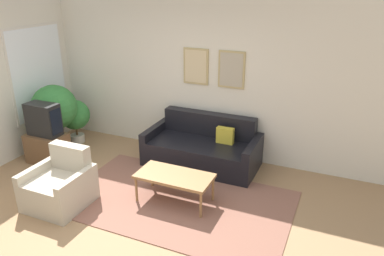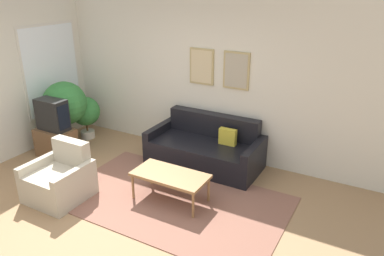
{
  "view_description": "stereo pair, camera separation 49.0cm",
  "coord_description": "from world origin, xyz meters",
  "px_view_note": "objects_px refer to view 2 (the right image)",
  "views": [
    {
      "loc": [
        2.56,
        -3.14,
        2.91
      ],
      "look_at": [
        0.5,
        1.57,
        0.85
      ],
      "focal_mm": 35.0,
      "sensor_mm": 36.0,
      "label": 1
    },
    {
      "loc": [
        3.0,
        -2.92,
        2.91
      ],
      "look_at": [
        0.5,
        1.57,
        0.85
      ],
      "focal_mm": 35.0,
      "sensor_mm": 36.0,
      "label": 2
    }
  ],
  "objects_px": {
    "couch": "(206,149)",
    "coffee_table": "(170,176)",
    "tv": "(52,115)",
    "potted_plant_tall": "(65,105)",
    "armchair": "(60,180)"
  },
  "relations": [
    {
      "from": "couch",
      "to": "coffee_table",
      "type": "xyz_separation_m",
      "value": [
        0.07,
        -1.22,
        0.1
      ]
    },
    {
      "from": "coffee_table",
      "to": "tv",
      "type": "bearing_deg",
      "value": 174.57
    },
    {
      "from": "potted_plant_tall",
      "to": "couch",
      "type": "bearing_deg",
      "value": 11.41
    },
    {
      "from": "armchair",
      "to": "couch",
      "type": "bearing_deg",
      "value": 48.42
    },
    {
      "from": "couch",
      "to": "tv",
      "type": "height_order",
      "value": "tv"
    },
    {
      "from": "couch",
      "to": "tv",
      "type": "xyz_separation_m",
      "value": [
        -2.42,
        -0.98,
        0.49
      ]
    },
    {
      "from": "tv",
      "to": "armchair",
      "type": "bearing_deg",
      "value": -40.17
    },
    {
      "from": "potted_plant_tall",
      "to": "tv",
      "type": "bearing_deg",
      "value": -67.97
    },
    {
      "from": "couch",
      "to": "tv",
      "type": "distance_m",
      "value": 2.66
    },
    {
      "from": "potted_plant_tall",
      "to": "coffee_table",
      "type": "bearing_deg",
      "value": -14.54
    },
    {
      "from": "coffee_table",
      "to": "armchair",
      "type": "xyz_separation_m",
      "value": [
        -1.41,
        -0.68,
        -0.11
      ]
    },
    {
      "from": "tv",
      "to": "potted_plant_tall",
      "type": "bearing_deg",
      "value": 112.03
    },
    {
      "from": "couch",
      "to": "coffee_table",
      "type": "distance_m",
      "value": 1.23
    },
    {
      "from": "couch",
      "to": "potted_plant_tall",
      "type": "distance_m",
      "value": 2.7
    },
    {
      "from": "couch",
      "to": "tv",
      "type": "relative_size",
      "value": 3.38
    }
  ]
}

